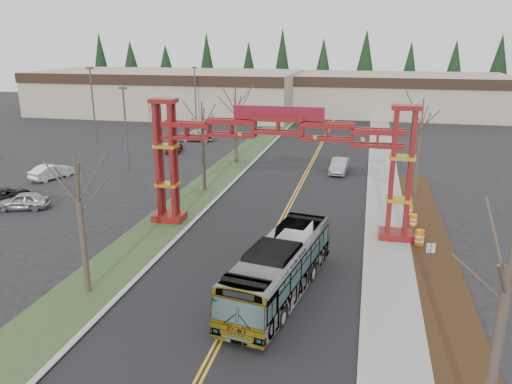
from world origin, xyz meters
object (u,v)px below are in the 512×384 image
(bare_tree_median_near, at_px, (78,198))
(bare_tree_median_mid, at_px, (202,128))
(parked_car_mid_a, at_px, (174,147))
(bare_tree_median_far, at_px, (236,107))
(bare_tree_right_near, at_px, (510,268))
(retail_building_east, at_px, (395,94))
(parked_car_near_c, at_px, (2,196))
(bare_tree_right_far, at_px, (421,125))
(transit_bus, at_px, (280,268))
(gateway_arch, at_px, (278,146))
(barrel_south, at_px, (419,238))
(parked_car_near_a, at_px, (23,201))
(parked_car_near_b, at_px, (52,171))
(parked_car_far_a, at_px, (196,135))
(barrel_north, at_px, (409,211))
(retail_building_west, at_px, (169,92))
(light_pole_mid, at_px, (93,100))
(light_pole_near, at_px, (125,123))
(street_sign, at_px, (430,253))
(barrel_mid, at_px, (413,221))
(silver_sedan, at_px, (339,166))
(light_pole_far, at_px, (195,92))

(bare_tree_median_near, relative_size, bare_tree_median_mid, 0.94)
(parked_car_mid_a, xyz_separation_m, bare_tree_median_far, (8.67, -3.74, 5.37))
(bare_tree_right_near, bearing_deg, retail_building_east, 90.00)
(parked_car_near_c, height_order, bare_tree_right_far, bare_tree_right_far)
(transit_bus, bearing_deg, gateway_arch, 110.98)
(bare_tree_right_far, xyz_separation_m, barrel_south, (-0.57, -11.41, -5.49))
(gateway_arch, height_order, parked_car_near_a, gateway_arch)
(parked_car_near_b, relative_size, parked_car_far_a, 0.94)
(transit_bus, relative_size, barrel_north, 10.38)
(retail_building_west, height_order, parked_car_mid_a, retail_building_west)
(light_pole_mid, bearing_deg, bare_tree_median_mid, -39.71)
(light_pole_near, bearing_deg, parked_car_near_c, -110.72)
(bare_tree_median_far, relative_size, street_sign, 4.04)
(bare_tree_median_far, distance_m, street_sign, 30.18)
(retail_building_west, distance_m, bare_tree_right_far, 59.00)
(barrel_mid, bearing_deg, parked_car_near_a, -174.78)
(bare_tree_right_near, height_order, street_sign, bare_tree_right_near)
(bare_tree_right_far, distance_m, barrel_mid, 9.73)
(gateway_arch, bearing_deg, parked_car_near_c, 177.89)
(silver_sedan, xyz_separation_m, barrel_south, (6.24, -17.67, -0.18))
(parked_car_near_b, xyz_separation_m, bare_tree_right_near, (33.49, -26.38, 5.75))
(gateway_arch, height_order, bare_tree_median_far, gateway_arch)
(street_sign, bearing_deg, light_pole_near, 145.75)
(transit_bus, distance_m, parked_car_far_a, 42.51)
(bare_tree_median_mid, relative_size, bare_tree_right_far, 0.95)
(retail_building_west, xyz_separation_m, barrel_mid, (39.30, -51.26, -3.29))
(light_pole_near, bearing_deg, street_sign, -34.25)
(parked_car_near_b, bearing_deg, silver_sedan, -144.75)
(silver_sedan, height_order, parked_car_near_b, silver_sedan)
(light_pole_near, bearing_deg, transit_bus, -48.67)
(retail_building_east, bearing_deg, silver_sedan, -98.60)
(bare_tree_median_far, height_order, light_pole_far, light_pole_far)
(transit_bus, bearing_deg, bare_tree_right_near, -37.38)
(bare_tree_median_near, bearing_deg, gateway_arch, 54.20)
(parked_car_near_b, bearing_deg, parked_car_far_a, -91.17)
(bare_tree_right_far, xyz_separation_m, light_pole_far, (-30.49, 30.67, -0.85))
(parked_car_near_b, xyz_separation_m, bare_tree_median_near, (15.49, -19.64, 4.48))
(transit_bus, height_order, light_pole_near, light_pole_near)
(parked_car_near_c, bearing_deg, parked_car_near_b, -80.18)
(parked_car_far_a, distance_m, barrel_south, 39.64)
(transit_bus, relative_size, parked_car_mid_a, 2.56)
(transit_bus, bearing_deg, parked_car_near_a, 167.25)
(parked_car_far_a, height_order, street_sign, street_sign)
(retail_building_west, distance_m, bare_tree_right_near, 82.22)
(light_pole_near, height_order, street_sign, light_pole_near)
(bare_tree_right_near, bearing_deg, parked_car_near_c, 150.33)
(bare_tree_right_far, relative_size, barrel_south, 7.49)
(gateway_arch, bearing_deg, light_pole_far, 116.37)
(retail_building_west, distance_m, bare_tree_median_far, 41.50)
(parked_car_near_b, distance_m, bare_tree_right_near, 43.02)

